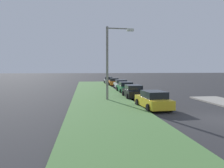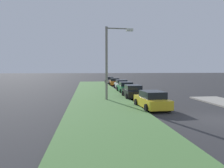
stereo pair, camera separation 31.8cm
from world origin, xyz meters
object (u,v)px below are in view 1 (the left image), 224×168
at_px(parked_car_white, 121,84).
at_px(streetlight, 111,58).
at_px(parked_car_green, 125,87).
at_px(parked_car_yellow, 153,100).
at_px(parked_car_silver, 109,80).
at_px(parked_car_black, 133,92).
at_px(parked_car_orange, 114,82).

bearing_deg(parked_car_white, streetlight, 165.25).
relative_size(parked_car_green, parked_car_white, 1.00).
bearing_deg(parked_car_white, parked_car_yellow, 178.50).
xyz_separation_m(parked_car_yellow, parked_car_green, (11.95, -0.05, 0.00)).
xyz_separation_m(parked_car_yellow, parked_car_silver, (30.49, 0.13, 0.00)).
relative_size(parked_car_silver, streetlight, 0.59).
relative_size(parked_car_black, parked_car_white, 1.00).
relative_size(parked_car_black, parked_car_silver, 0.98).
xyz_separation_m(parked_car_white, parked_car_silver, (12.93, 0.53, 0.00)).
bearing_deg(parked_car_orange, parked_car_black, -177.68).
height_order(parked_car_yellow, parked_car_silver, same).
height_order(parked_car_black, parked_car_green, same).
xyz_separation_m(parked_car_yellow, parked_car_orange, (24.18, -0.19, 0.00)).
distance_m(parked_car_orange, parked_car_silver, 6.32).
distance_m(parked_car_yellow, parked_car_green, 11.95).
relative_size(parked_car_white, parked_car_silver, 0.98).
height_order(parked_car_green, parked_car_silver, same).
distance_m(parked_car_black, streetlight, 4.87).
xyz_separation_m(parked_car_black, streetlight, (-1.62, 2.76, 3.67)).
bearing_deg(parked_car_black, parked_car_yellow, -178.05).
distance_m(parked_car_white, parked_car_silver, 12.94).
bearing_deg(parked_car_black, parked_car_white, -1.97).
bearing_deg(parked_car_yellow, parked_car_silver, -2.99).
bearing_deg(streetlight, parked_car_green, -22.62).
relative_size(parked_car_green, parked_car_orange, 0.98).
relative_size(parked_car_yellow, parked_car_black, 1.02).
bearing_deg(parked_car_green, parked_car_white, -3.77).
bearing_deg(parked_car_white, parked_car_orange, 1.62).
height_order(parked_car_orange, parked_car_silver, same).
bearing_deg(parked_car_yellow, parked_car_orange, -3.69).
distance_m(parked_car_yellow, parked_car_black, 6.51).
relative_size(parked_car_black, parked_car_orange, 0.98).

